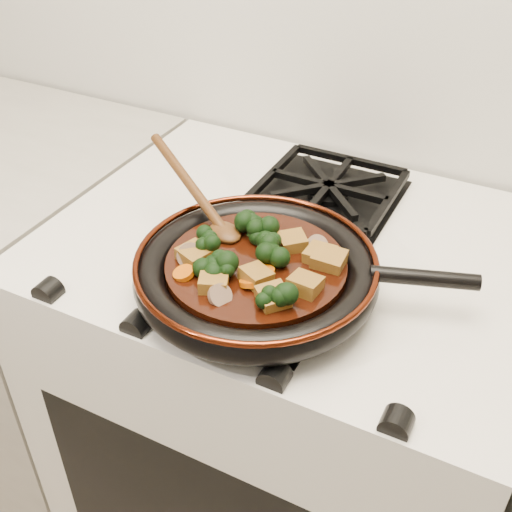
% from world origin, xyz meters
% --- Properties ---
extents(stove, '(0.76, 0.60, 0.90)m').
position_xyz_m(stove, '(0.00, 1.69, 0.45)').
color(stove, silver).
rests_on(stove, ground).
extents(burner_grate_front, '(0.23, 0.23, 0.03)m').
position_xyz_m(burner_grate_front, '(0.00, 1.55, 0.91)').
color(burner_grate_front, black).
rests_on(burner_grate_front, stove).
extents(burner_grate_back, '(0.23, 0.23, 0.03)m').
position_xyz_m(burner_grate_back, '(0.00, 1.83, 0.91)').
color(burner_grate_back, black).
rests_on(burner_grate_back, stove).
extents(skillet, '(0.45, 0.33, 0.05)m').
position_xyz_m(skillet, '(0.01, 1.54, 0.94)').
color(skillet, black).
rests_on(skillet, burner_grate_front).
extents(braising_sauce, '(0.24, 0.24, 0.02)m').
position_xyz_m(braising_sauce, '(0.01, 1.54, 0.95)').
color(braising_sauce, black).
rests_on(braising_sauce, skillet).
extents(tofu_cube_0, '(0.05, 0.05, 0.02)m').
position_xyz_m(tofu_cube_0, '(-0.02, 1.47, 0.97)').
color(tofu_cube_0, brown).
rests_on(tofu_cube_0, braising_sauce).
extents(tofu_cube_1, '(0.04, 0.04, 0.03)m').
position_xyz_m(tofu_cube_1, '(0.10, 1.58, 0.97)').
color(tofu_cube_1, brown).
rests_on(tofu_cube_1, braising_sauce).
extents(tofu_cube_2, '(0.05, 0.05, 0.02)m').
position_xyz_m(tofu_cube_2, '(0.03, 1.50, 0.97)').
color(tofu_cube_2, brown).
rests_on(tofu_cube_2, braising_sauce).
extents(tofu_cube_3, '(0.05, 0.05, 0.02)m').
position_xyz_m(tofu_cube_3, '(-0.07, 1.51, 0.97)').
color(tofu_cube_3, brown).
rests_on(tofu_cube_3, braising_sauce).
extents(tofu_cube_4, '(0.05, 0.05, 0.02)m').
position_xyz_m(tofu_cube_4, '(0.04, 1.60, 0.97)').
color(tofu_cube_4, brown).
rests_on(tofu_cube_4, braising_sauce).
extents(tofu_cube_5, '(0.04, 0.04, 0.02)m').
position_xyz_m(tofu_cube_5, '(0.08, 1.58, 0.97)').
color(tofu_cube_5, brown).
rests_on(tofu_cube_5, braising_sauce).
extents(tofu_cube_6, '(0.04, 0.04, 0.03)m').
position_xyz_m(tofu_cube_6, '(0.09, 1.52, 0.97)').
color(tofu_cube_6, brown).
rests_on(tofu_cube_6, braising_sauce).
extents(tofu_cube_7, '(0.05, 0.05, 0.03)m').
position_xyz_m(tofu_cube_7, '(0.07, 1.48, 0.97)').
color(tofu_cube_7, brown).
rests_on(tofu_cube_7, braising_sauce).
extents(broccoli_floret_0, '(0.09, 0.08, 0.07)m').
position_xyz_m(broccoli_floret_0, '(-0.01, 1.59, 0.97)').
color(broccoli_floret_0, black).
rests_on(broccoli_floret_0, braising_sauce).
extents(broccoli_floret_1, '(0.08, 0.08, 0.07)m').
position_xyz_m(broccoli_floret_1, '(-0.02, 1.50, 0.97)').
color(broccoli_floret_1, black).
rests_on(broccoli_floret_1, braising_sauce).
extents(broccoli_floret_2, '(0.07, 0.06, 0.06)m').
position_xyz_m(broccoli_floret_2, '(0.07, 1.47, 0.97)').
color(broccoli_floret_2, black).
rests_on(broccoli_floret_2, braising_sauce).
extents(broccoli_floret_3, '(0.08, 0.08, 0.07)m').
position_xyz_m(broccoli_floret_3, '(-0.03, 1.59, 0.97)').
color(broccoli_floret_3, black).
rests_on(broccoli_floret_3, braising_sauce).
extents(broccoli_floret_4, '(0.08, 0.08, 0.07)m').
position_xyz_m(broccoli_floret_4, '(-0.03, 1.49, 0.97)').
color(broccoli_floret_4, black).
rests_on(broccoli_floret_4, braising_sauce).
extents(broccoli_floret_5, '(0.08, 0.07, 0.07)m').
position_xyz_m(broccoli_floret_5, '(-0.06, 1.53, 0.97)').
color(broccoli_floret_5, black).
rests_on(broccoli_floret_5, braising_sauce).
extents(broccoli_floret_6, '(0.09, 0.09, 0.07)m').
position_xyz_m(broccoli_floret_6, '(0.03, 1.56, 0.97)').
color(broccoli_floret_6, black).
rests_on(broccoli_floret_6, braising_sauce).
extents(carrot_coin_0, '(0.03, 0.03, 0.02)m').
position_xyz_m(carrot_coin_0, '(-0.03, 1.52, 0.96)').
color(carrot_coin_0, '#BD4E05').
rests_on(carrot_coin_0, braising_sauce).
extents(carrot_coin_1, '(0.03, 0.03, 0.02)m').
position_xyz_m(carrot_coin_1, '(0.03, 1.49, 0.96)').
color(carrot_coin_1, '#BD4E05').
rests_on(carrot_coin_1, braising_sauce).
extents(carrot_coin_2, '(0.03, 0.03, 0.01)m').
position_xyz_m(carrot_coin_2, '(0.03, 1.52, 0.96)').
color(carrot_coin_2, '#BD4E05').
rests_on(carrot_coin_2, braising_sauce).
extents(carrot_coin_3, '(0.03, 0.03, 0.02)m').
position_xyz_m(carrot_coin_3, '(-0.06, 1.47, 0.96)').
color(carrot_coin_3, '#BD4E05').
rests_on(carrot_coin_3, braising_sauce).
extents(mushroom_slice_0, '(0.04, 0.04, 0.03)m').
position_xyz_m(mushroom_slice_0, '(0.07, 1.60, 0.97)').
color(mushroom_slice_0, '#7D5F48').
rests_on(mushroom_slice_0, braising_sauce).
extents(mushroom_slice_1, '(0.05, 0.05, 0.04)m').
position_xyz_m(mushroom_slice_1, '(-0.07, 1.50, 0.97)').
color(mushroom_slice_1, '#7D5F48').
rests_on(mushroom_slice_1, braising_sauce).
extents(mushroom_slice_2, '(0.04, 0.04, 0.03)m').
position_xyz_m(mushroom_slice_2, '(0.00, 1.45, 0.97)').
color(mushroom_slice_2, '#7D5F48').
rests_on(mushroom_slice_2, braising_sauce).
extents(wooden_spoon, '(0.13, 0.09, 0.21)m').
position_xyz_m(wooden_spoon, '(-0.11, 1.60, 0.98)').
color(wooden_spoon, '#48280F').
rests_on(wooden_spoon, braising_sauce).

